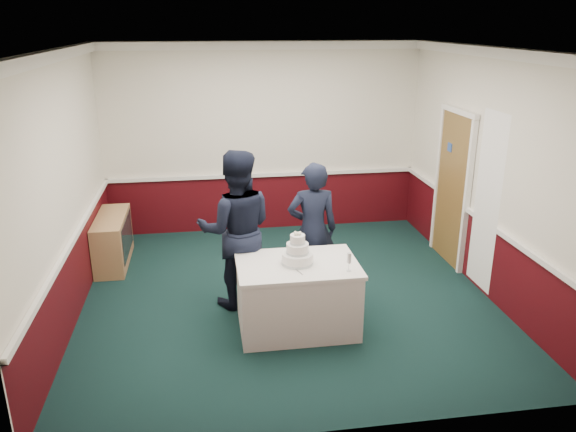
{
  "coord_description": "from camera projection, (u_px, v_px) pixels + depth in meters",
  "views": [
    {
      "loc": [
        -0.95,
        -6.28,
        3.28
      ],
      "look_at": [
        0.0,
        -0.1,
        1.1
      ],
      "focal_mm": 35.0,
      "sensor_mm": 36.0,
      "label": 1
    }
  ],
  "objects": [
    {
      "name": "cake_knife",
      "position": [
        298.0,
        271.0,
        5.9
      ],
      "size": [
        0.08,
        0.21,
        0.0
      ],
      "primitive_type": "cube",
      "rotation": [
        0.0,
        0.0,
        0.31
      ],
      "color": "silver",
      "rests_on": "cake_table"
    },
    {
      "name": "ground",
      "position": [
        287.0,
        296.0,
        7.08
      ],
      "size": [
        5.0,
        5.0,
        0.0
      ],
      "primitive_type": "plane",
      "color": "black",
      "rests_on": "ground"
    },
    {
      "name": "wedding_cake",
      "position": [
        297.0,
        254.0,
        6.06
      ],
      "size": [
        0.35,
        0.35,
        0.36
      ],
      "color": "white",
      "rests_on": "cake_table"
    },
    {
      "name": "room_shell",
      "position": [
        286.0,
        132.0,
        7.01
      ],
      "size": [
        5.0,
        5.0,
        3.0
      ],
      "color": "silver",
      "rests_on": "ground"
    },
    {
      "name": "cake_table",
      "position": [
        297.0,
        295.0,
        6.22
      ],
      "size": [
        1.32,
        0.92,
        0.79
      ],
      "color": "white",
      "rests_on": "ground"
    },
    {
      "name": "person_woman",
      "position": [
        313.0,
        230.0,
        6.88
      ],
      "size": [
        0.63,
        0.42,
        1.7
      ],
      "primitive_type": "imported",
      "rotation": [
        0.0,
        0.0,
        3.12
      ],
      "color": "black",
      "rests_on": "ground"
    },
    {
      "name": "person_man",
      "position": [
        236.0,
        230.0,
        6.59
      ],
      "size": [
        0.96,
        0.76,
        1.92
      ],
      "primitive_type": "imported",
      "rotation": [
        0.0,
        0.0,
        3.1
      ],
      "color": "black",
      "rests_on": "ground"
    },
    {
      "name": "champagne_flute",
      "position": [
        349.0,
        259.0,
        5.86
      ],
      "size": [
        0.05,
        0.05,
        0.21
      ],
      "color": "silver",
      "rests_on": "cake_table"
    },
    {
      "name": "sideboard",
      "position": [
        113.0,
        240.0,
        7.92
      ],
      "size": [
        0.41,
        1.2,
        0.7
      ],
      "color": "tan",
      "rests_on": "ground"
    }
  ]
}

